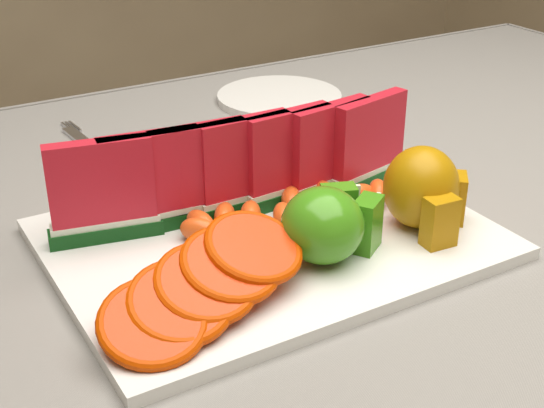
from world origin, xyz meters
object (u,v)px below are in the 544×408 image
platter (270,239)px  pear_cluster (424,190)px  side_plate (279,97)px  apple_cluster (328,224)px  fork (91,147)px

platter → pear_cluster: bearing=-24.4°
platter → pear_cluster: 0.15m
pear_cluster → side_plate: pear_cluster is taller
side_plate → pear_cluster: bearing=-102.4°
platter → apple_cluster: apple_cluster is taller
pear_cluster → fork: size_ratio=0.49×
platter → fork: (-0.07, 0.32, -0.00)m
apple_cluster → side_plate: bearing=64.2°
side_plate → apple_cluster: bearing=-115.8°
fork → apple_cluster: bearing=-76.2°
platter → apple_cluster: size_ratio=3.75×
pear_cluster → side_plate: 0.43m
platter → fork: 0.32m
apple_cluster → pear_cluster: pear_cluster is taller
platter → fork: bearing=102.5°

